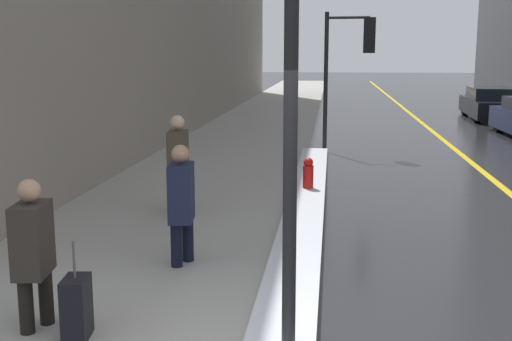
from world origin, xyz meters
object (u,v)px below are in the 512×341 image
pedestrian_nearside (178,159)px  parked_car_black (490,104)px  rolling_suitcase (77,309)px  pedestrian_trailing (33,248)px  pedestrian_with_shoulder_bag (181,199)px  fire_hydrant (308,176)px  traffic_light_near (353,52)px

pedestrian_nearside → parked_car_black: (8.76, 16.35, -0.31)m
parked_car_black → rolling_suitcase: (-8.58, -21.14, -0.30)m
pedestrian_trailing → rolling_suitcase: (0.47, -0.16, -0.52)m
pedestrian_with_shoulder_bag → pedestrian_nearside: size_ratio=0.94×
pedestrian_with_shoulder_bag → fire_hydrant: pedestrian_with_shoulder_bag is taller
pedestrian_with_shoulder_bag → parked_car_black: (8.09, 18.92, -0.25)m
pedestrian_trailing → pedestrian_nearside: 4.63m
pedestrian_nearside → fire_hydrant: pedestrian_nearside is taller
traffic_light_near → pedestrian_with_shoulder_bag: size_ratio=2.39×
parked_car_black → traffic_light_near: bearing=151.3°
traffic_light_near → pedestrian_trailing: 12.14m
parked_car_black → pedestrian_with_shoulder_bag: bearing=159.6°
traffic_light_near → pedestrian_trailing: size_ratio=2.47×
parked_car_black → rolling_suitcase: 22.81m
pedestrian_nearside → fire_hydrant: size_ratio=2.33×
fire_hydrant → pedestrian_with_shoulder_bag: bearing=-108.5°
pedestrian_nearside → rolling_suitcase: (0.18, -4.79, -0.60)m
parked_car_black → rolling_suitcase: size_ratio=5.15×
traffic_light_near → parked_car_black: bearing=63.8°
pedestrian_nearside → pedestrian_trailing: bearing=-10.7°
pedestrian_nearside → rolling_suitcase: size_ratio=1.72×
traffic_light_near → fire_hydrant: 5.81m
pedestrian_trailing → parked_car_black: (9.05, 20.98, -0.23)m
pedestrian_trailing → parked_car_black: bearing=149.6°
traffic_light_near → pedestrian_with_shoulder_bag: (-2.34, -9.49, -1.80)m
fire_hydrant → traffic_light_near: bearing=80.0°
pedestrian_nearside → rolling_suitcase: pedestrian_nearside is taller
rolling_suitcase → pedestrian_with_shoulder_bag: bearing=160.7°
traffic_light_near → pedestrian_trailing: bearing=-100.8°
pedestrian_with_shoulder_bag → pedestrian_nearside: 2.65m
pedestrian_with_shoulder_bag → rolling_suitcase: pedestrian_with_shoulder_bag is taller
parked_car_black → fire_hydrant: parked_car_black is taller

